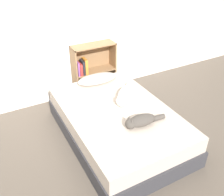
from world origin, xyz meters
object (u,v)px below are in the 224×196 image
(bed, at_px, (117,124))
(bookshelf, at_px, (92,69))
(pillow, at_px, (97,79))
(cat_light, at_px, (124,95))
(cat_dark, at_px, (141,121))

(bed, bearing_deg, bookshelf, 81.40)
(bed, relative_size, bookshelf, 2.19)
(bed, bearing_deg, pillow, 83.20)
(pillow, bearing_deg, cat_light, -81.02)
(pillow, xyz_separation_m, cat_dark, (-0.01, -1.21, 0.01))
(cat_light, bearing_deg, cat_dark, 29.95)
(pillow, height_order, bookshelf, bookshelf)
(cat_dark, xyz_separation_m, bookshelf, (0.10, 1.60, -0.03))
(pillow, distance_m, cat_light, 0.64)
(bed, distance_m, cat_dark, 0.50)
(pillow, height_order, cat_light, cat_light)
(bed, bearing_deg, cat_dark, -78.34)
(bed, xyz_separation_m, pillow, (0.10, 0.81, 0.28))
(bed, relative_size, cat_light, 3.73)
(pillow, height_order, cat_dark, cat_dark)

